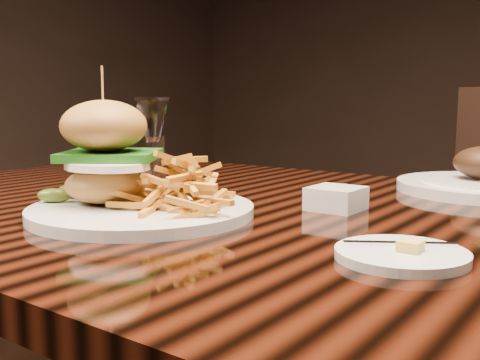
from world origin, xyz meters
The scene contains 6 objects.
dining_table centered at (0.00, 0.00, 0.67)m, with size 1.60×0.90×0.75m.
burger_plate centered at (-0.17, -0.16, 0.80)m, with size 0.31×0.31×0.21m.
side_saucer centered at (0.20, -0.15, 0.76)m, with size 0.13×0.13×0.02m.
ramekin centered at (0.03, 0.05, 0.77)m, with size 0.07×0.07×0.03m, color silver.
wine_glass centered at (-0.30, 0.00, 0.87)m, with size 0.06×0.06×0.17m.
water_tumbler centered at (-0.33, 0.01, 0.80)m, with size 0.07×0.07×0.10m, color white.
Camera 1 is at (0.40, -0.70, 0.91)m, focal length 42.00 mm.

